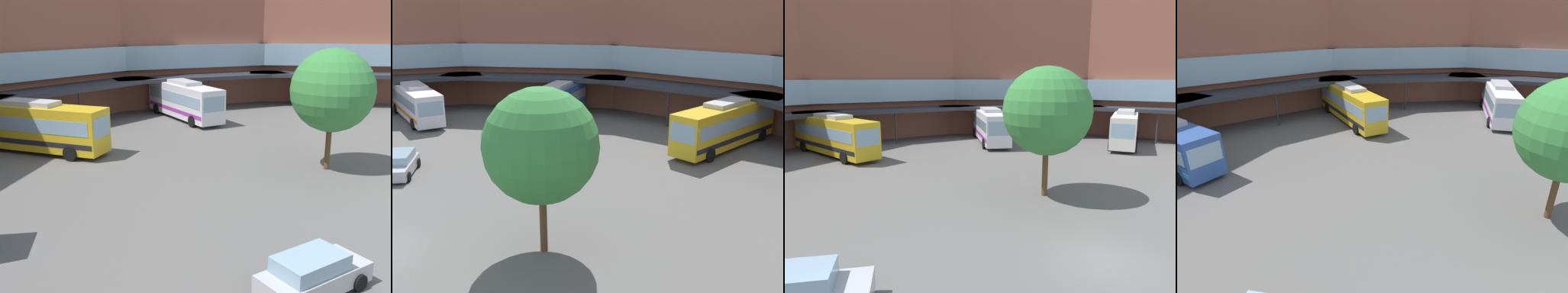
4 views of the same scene
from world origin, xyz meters
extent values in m
plane|color=#605E5B|center=(0.00, 0.00, 0.00)|extent=(123.85, 123.85, 0.00)
cube|color=#93543F|center=(35.07, 11.56, 9.07)|extent=(12.07, 21.20, 18.15)
cube|color=#8CADC6|center=(34.50, 11.37, 5.81)|extent=(11.66, 19.35, 2.54)
cube|color=#282B33|center=(30.32, 9.99, 3.63)|extent=(10.17, 20.58, 0.40)
cylinder|color=#2D2D33|center=(28.80, 9.49, 1.81)|extent=(0.20, 0.20, 3.63)
cube|color=#93543F|center=(25.21, 26.98, 9.07)|extent=(18.96, 18.28, 18.15)
cube|color=#8CADC6|center=(24.80, 26.54, 5.81)|extent=(17.64, 17.06, 2.54)
cube|color=#282B33|center=(21.79, 23.33, 3.63)|extent=(17.60, 16.81, 0.40)
cylinder|color=#2D2D33|center=(20.70, 22.16, 1.81)|extent=(0.20, 0.20, 3.63)
cube|color=#93543F|center=(9.15, 35.77, 9.07)|extent=(21.20, 10.86, 18.15)
cube|color=#8CADC6|center=(9.00, 35.19, 5.81)|extent=(19.29, 10.58, 2.54)
cube|color=#282B33|center=(7.91, 30.93, 3.63)|extent=(20.70, 8.92, 0.40)
cylinder|color=#2D2D33|center=(7.52, 29.38, 1.81)|extent=(0.20, 0.20, 3.63)
cube|color=silver|center=(25.42, 11.57, 1.93)|extent=(11.39, 6.76, 3.16)
cube|color=#8CADC6|center=(25.42, 11.57, 2.31)|extent=(10.79, 6.53, 1.01)
cube|color=purple|center=(25.42, 11.57, 1.04)|extent=(11.20, 6.69, 0.38)
cube|color=#8CADC6|center=(20.25, 9.32, 2.31)|extent=(0.96, 1.99, 1.39)
cube|color=#B2B2B7|center=(25.42, 11.57, 3.69)|extent=(4.43, 3.18, 0.36)
cylinder|color=black|center=(22.35, 8.92, 0.55)|extent=(1.13, 0.71, 1.10)
cylinder|color=black|center=(21.39, 11.13, 0.55)|extent=(1.13, 0.71, 1.10)
cylinder|color=black|center=(29.44, 12.01, 0.55)|extent=(1.13, 0.71, 1.10)
cylinder|color=black|center=(28.48, 14.22, 0.55)|extent=(1.13, 0.71, 1.10)
cube|color=gold|center=(0.08, 27.93, 1.97)|extent=(3.57, 12.17, 3.24)
cube|color=#8CADC6|center=(0.08, 27.93, 2.36)|extent=(3.55, 11.46, 1.04)
cube|color=black|center=(0.08, 27.93, 1.06)|extent=(3.57, 11.94, 0.39)
cube|color=#8CADC6|center=(0.62, 22.00, 2.36)|extent=(2.20, 0.32, 1.42)
cube|color=#B2B2B7|center=(0.08, 27.93, 3.77)|extent=(2.13, 4.46, 0.36)
cylinder|color=black|center=(1.69, 23.98, 0.55)|extent=(0.40, 1.12, 1.10)
cylinder|color=black|center=(-0.79, 23.75, 0.55)|extent=(0.40, 1.12, 1.10)
cylinder|color=black|center=(0.95, 32.10, 0.55)|extent=(0.40, 1.12, 1.10)
cylinder|color=black|center=(-1.53, 31.87, 0.55)|extent=(0.40, 1.12, 1.10)
cube|color=white|center=(15.95, 22.92, 1.95)|extent=(8.65, 10.78, 3.20)
cube|color=#8CADC6|center=(15.95, 22.92, 2.33)|extent=(8.30, 10.25, 1.02)
cube|color=purple|center=(15.95, 22.92, 1.05)|extent=(8.54, 10.61, 0.38)
cube|color=#8CADC6|center=(12.71, 18.32, 2.33)|extent=(1.93, 1.41, 1.41)
cube|color=#B2B2B7|center=(15.95, 22.92, 3.73)|extent=(3.83, 4.39, 0.36)
cylinder|color=black|center=(14.78, 19.02, 0.55)|extent=(0.88, 1.07, 1.10)
cylinder|color=black|center=(12.67, 20.50, 0.55)|extent=(0.88, 1.07, 1.10)
cylinder|color=black|center=(19.23, 25.34, 0.55)|extent=(0.88, 1.07, 1.10)
cylinder|color=black|center=(17.12, 26.83, 0.55)|extent=(0.88, 1.07, 1.10)
cube|color=#8CADC6|center=(-10.34, 5.00, 1.23)|extent=(3.08, 2.74, 0.60)
cylinder|color=black|center=(-8.42, 4.86, 0.33)|extent=(0.68, 0.54, 0.66)
cylinder|color=brown|center=(4.97, 6.87, 1.92)|extent=(0.36, 0.36, 3.84)
sphere|color=#38843D|center=(4.97, 6.87, 5.33)|extent=(5.41, 5.41, 5.41)
camera|label=1|loc=(-25.49, 2.57, 9.60)|focal=42.16mm
camera|label=2|loc=(22.41, -4.35, 11.63)|focal=43.62mm
camera|label=3|loc=(-12.99, -6.49, 7.33)|focal=33.47mm
camera|label=4|loc=(-9.93, -2.94, 10.74)|focal=28.22mm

